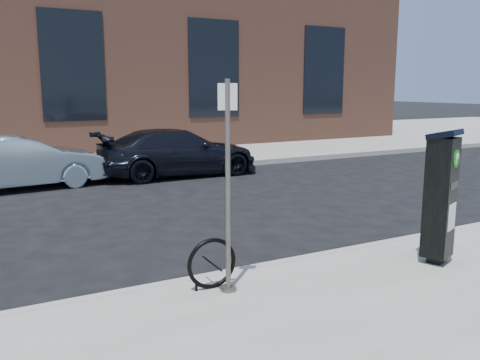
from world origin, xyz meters
TOP-DOWN VIEW (x-y plane):
  - ground at (0.00, 0.00)m, footprint 120.00×120.00m
  - sidewalk_far at (0.00, 14.00)m, footprint 60.00×12.00m
  - curb_near at (0.00, -0.02)m, footprint 60.00×0.12m
  - curb_far at (0.00, 8.02)m, footprint 60.00×0.12m
  - building at (-0.00, 17.00)m, footprint 28.00×10.05m
  - parking_kiosk at (2.00, -0.98)m, footprint 0.49×0.46m
  - sign_pole at (-0.74, -0.54)m, footprint 0.19×0.18m
  - bike_rack at (-0.87, -0.40)m, footprint 0.58×0.06m
  - car_silver at (-2.13, 7.40)m, footprint 3.89×1.67m
  - car_dark at (1.77, 7.40)m, footprint 4.34×1.80m

SIDE VIEW (x-z plane):
  - ground at x=0.00m, z-range 0.00..0.00m
  - sidewalk_far at x=0.00m, z-range 0.00..0.15m
  - curb_near at x=0.00m, z-range -0.01..0.15m
  - curb_far at x=0.00m, z-range -0.01..0.15m
  - bike_rack at x=-0.87m, z-range 0.14..0.72m
  - car_silver at x=-2.13m, z-range 0.00..1.24m
  - car_dark at x=1.77m, z-range 0.00..1.25m
  - parking_kiosk at x=2.00m, z-range 0.17..1.87m
  - sign_pole at x=-0.74m, z-range 0.14..2.42m
  - building at x=0.00m, z-range 0.02..8.27m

